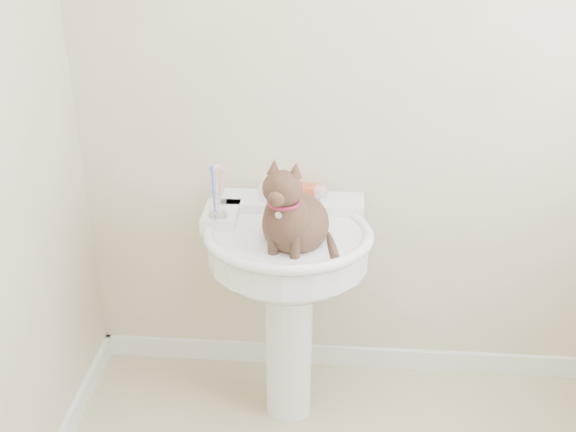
# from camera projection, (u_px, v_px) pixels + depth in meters

# --- Properties ---
(wall_back) EXTENTS (2.20, 0.00, 2.50)m
(wall_back) POSITION_uv_depth(u_px,v_px,m) (382.00, 73.00, 2.47)
(wall_back) COLOR beige
(wall_back) RESTS_ON ground
(baseboard_back) EXTENTS (2.20, 0.02, 0.09)m
(baseboard_back) POSITION_uv_depth(u_px,v_px,m) (365.00, 357.00, 3.00)
(baseboard_back) COLOR white
(baseboard_back) RESTS_ON floor
(pedestal_sink) EXTENTS (0.59, 0.58, 0.81)m
(pedestal_sink) POSITION_uv_depth(u_px,v_px,m) (288.00, 267.00, 2.50)
(pedestal_sink) COLOR white
(pedestal_sink) RESTS_ON floor
(faucet) EXTENTS (0.28, 0.12, 0.14)m
(faucet) POSITION_uv_depth(u_px,v_px,m) (292.00, 193.00, 2.54)
(faucet) COLOR silver
(faucet) RESTS_ON pedestal_sink
(soap_bar) EXTENTS (0.10, 0.07, 0.03)m
(soap_bar) POSITION_uv_depth(u_px,v_px,m) (312.00, 190.00, 2.62)
(soap_bar) COLOR #D3482C
(soap_bar) RESTS_ON pedestal_sink
(toothbrush_cup) EXTENTS (0.07, 0.07, 0.18)m
(toothbrush_cup) POSITION_uv_depth(u_px,v_px,m) (218.00, 204.00, 2.44)
(toothbrush_cup) COLOR silver
(toothbrush_cup) RESTS_ON pedestal_sink
(cat) EXTENTS (0.24, 0.30, 0.45)m
(cat) POSITION_uv_depth(u_px,v_px,m) (294.00, 219.00, 2.32)
(cat) COLOR #533429
(cat) RESTS_ON pedestal_sink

